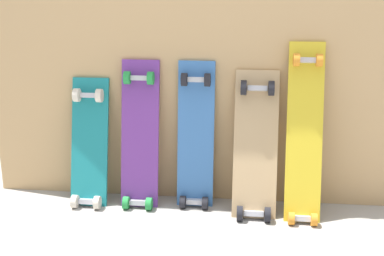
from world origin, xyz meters
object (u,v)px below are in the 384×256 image
(skateboard_blue, at_px, (196,141))
(skateboard_yellow, at_px, (304,139))
(skateboard_natural, at_px, (255,151))
(skateboard_teal, at_px, (89,148))
(skateboard_purple, at_px, (140,141))

(skateboard_blue, distance_m, skateboard_yellow, 0.53)
(skateboard_blue, relative_size, skateboard_natural, 1.05)
(skateboard_natural, bearing_deg, skateboard_blue, 168.26)
(skateboard_teal, distance_m, skateboard_yellow, 1.06)
(skateboard_purple, bearing_deg, skateboard_blue, 4.66)
(skateboard_purple, height_order, skateboard_natural, skateboard_purple)
(skateboard_purple, relative_size, skateboard_yellow, 0.89)
(skateboard_teal, bearing_deg, skateboard_natural, -1.80)
(skateboard_purple, bearing_deg, skateboard_teal, -177.19)
(skateboard_yellow, bearing_deg, skateboard_purple, 176.86)
(skateboard_purple, xyz_separation_m, skateboard_natural, (0.57, -0.04, -0.02))
(skateboard_teal, relative_size, skateboard_blue, 0.88)
(skateboard_purple, xyz_separation_m, skateboard_yellow, (0.80, -0.04, 0.05))
(skateboard_purple, xyz_separation_m, skateboard_blue, (0.28, 0.02, 0.00))
(skateboard_natural, bearing_deg, skateboard_teal, 178.20)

